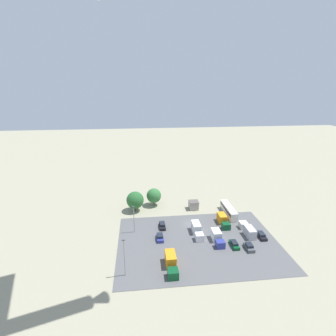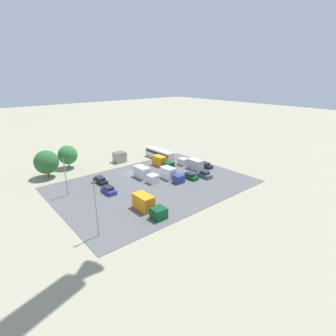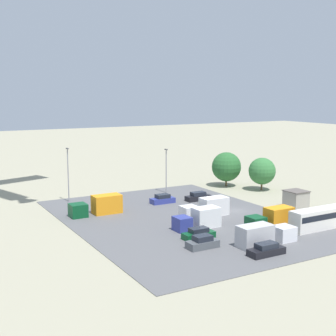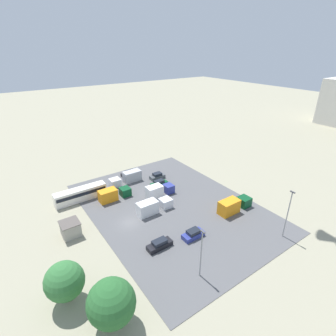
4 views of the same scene
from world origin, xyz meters
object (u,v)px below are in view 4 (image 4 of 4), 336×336
at_px(parked_truck_1, 233,205).
at_px(parked_truck_4, 153,207).
at_px(shed_building, 71,229).
at_px(parked_car_1, 157,176).
at_px(parked_truck_3, 127,178).
at_px(bus, 81,194).
at_px(parked_car_3, 160,244).
at_px(parked_truck_2, 159,191).
at_px(parked_car_2, 193,234).
at_px(parked_car_0, 159,183).
at_px(parked_truck_0, 113,194).
at_px(parked_car_4, 130,173).

relative_size(parked_truck_1, parked_truck_4, 1.04).
xyz_separation_m(shed_building, parked_car_1, (-10.30, 26.38, -0.73)).
distance_m(shed_building, parked_truck_3, 22.88).
bearing_deg(bus, parked_truck_3, 97.28).
xyz_separation_m(shed_building, bus, (-11.45, 5.71, 0.20)).
height_order(parked_car_3, parked_truck_3, parked_truck_3).
bearing_deg(parked_truck_2, parked_car_2, -10.07).
bearing_deg(parked_truck_3, parked_car_0, -137.63).
bearing_deg(shed_building, bus, 153.49).
bearing_deg(parked_car_1, shed_building, -68.67).
distance_m(parked_truck_1, parked_truck_3, 28.47).
bearing_deg(parked_car_1, parked_car_0, -26.17).
bearing_deg(bus, parked_car_1, 86.83).
height_order(parked_truck_1, parked_truck_4, parked_truck_1).
height_order(parked_truck_1, parked_truck_3, parked_truck_1).
distance_m(bus, parked_car_3, 24.95).
xyz_separation_m(parked_car_3, parked_truck_0, (-20.05, 0.02, 0.62)).
bearing_deg(parked_car_4, parked_car_2, -4.30).
height_order(parked_car_3, parked_truck_1, parked_truck_1).
bearing_deg(parked_truck_1, parked_car_2, -82.34).
relative_size(parked_truck_0, parked_truck_3, 0.88).
relative_size(parked_car_3, parked_truck_2, 0.67).
distance_m(shed_building, parked_car_2, 23.45).
bearing_deg(parked_car_2, parked_car_1, -17.34).
bearing_deg(parked_truck_0, parked_truck_1, 44.95).
height_order(parked_car_1, parked_car_2, parked_car_1).
relative_size(shed_building, parked_truck_2, 0.50).
relative_size(parked_car_4, parked_truck_4, 0.58).
bearing_deg(parked_truck_0, parked_car_2, 17.52).
xyz_separation_m(parked_car_2, parked_car_3, (-1.32, -6.77, -0.01)).
height_order(parked_car_2, parked_truck_0, parked_truck_0).
height_order(parked_car_1, parked_truck_3, parked_truck_3).
relative_size(parked_car_1, parked_truck_1, 0.48).
height_order(parked_car_1, parked_truck_2, parked_truck_2).
xyz_separation_m(parked_car_1, parked_truck_0, (2.93, -14.33, 0.60)).
relative_size(bus, parked_car_2, 2.72).
height_order(shed_building, parked_truck_4, parked_truck_4).
relative_size(parked_car_0, parked_car_2, 1.04).
relative_size(parked_car_0, parked_car_3, 0.95).
height_order(parked_car_3, parked_car_4, parked_car_3).
height_order(parked_truck_0, parked_truck_4, parked_truck_4).
bearing_deg(parked_car_2, parked_truck_4, 9.01).
relative_size(parked_car_2, parked_truck_3, 0.51).
relative_size(parked_car_2, parked_truck_1, 0.51).
height_order(bus, parked_truck_3, bus).
bearing_deg(parked_truck_2, parked_car_4, -177.31).
height_order(parked_car_4, parked_truck_3, parked_truck_3).
distance_m(parked_car_0, parked_truck_3, 8.71).
height_order(bus, parked_car_0, bus).
height_order(parked_car_4, parked_truck_2, parked_truck_2).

